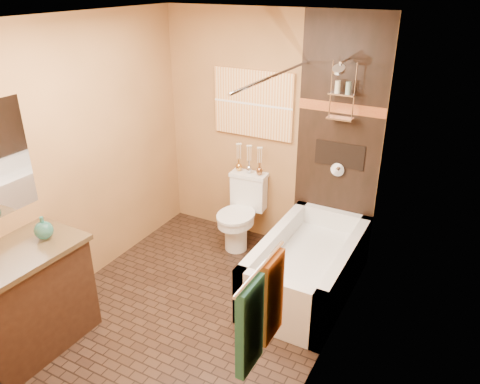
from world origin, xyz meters
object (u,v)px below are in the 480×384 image
Objects in this scene: bathtub at (307,271)px; toilet at (241,212)px; sunset_painting at (253,104)px; vanity at (24,300)px.

bathtub is 1.88× the size of toilet.
sunset_painting is at bearing 85.12° from toilet.
sunset_painting reaches higher than toilet.
sunset_painting is 0.60× the size of bathtub.
toilet is (-0.96, 0.46, 0.18)m from bathtub.
bathtub is at bearing 47.39° from vanity.
bathtub is at bearing -30.53° from toilet.
sunset_painting is 2.82m from vanity.
bathtub is 1.47× the size of vanity.
vanity is (-1.72, -1.75, 0.22)m from bathtub.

